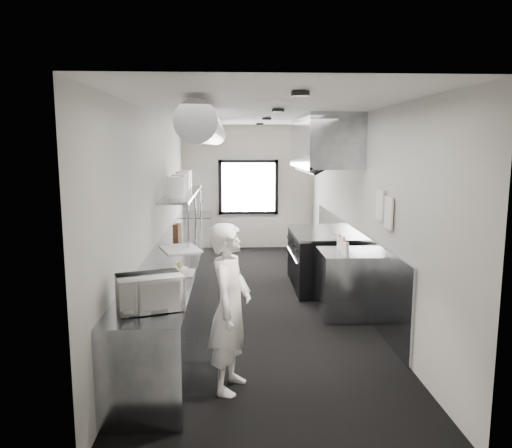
{
  "coord_description": "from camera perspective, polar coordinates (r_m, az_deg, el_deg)",
  "views": [
    {
      "loc": [
        -0.39,
        -7.27,
        2.34
      ],
      "look_at": [
        -0.04,
        -0.2,
        1.22
      ],
      "focal_mm": 34.79,
      "sensor_mm": 36.0,
      "label": 1
    }
  ],
  "objects": [
    {
      "name": "wall_front",
      "position": [
        3.43,
        3.78,
        -6.9
      ],
      "size": [
        3.0,
        0.02,
        2.8
      ],
      "primitive_type": "cube",
      "color": "#B1B0A8",
      "rests_on": "floor"
    },
    {
      "name": "deli_tub_b",
      "position": [
        4.94,
        -13.13,
        -7.56
      ],
      "size": [
        0.14,
        0.14,
        0.1
      ],
      "primitive_type": "cylinder",
      "rotation": [
        0.0,
        0.0,
        0.04
      ],
      "color": "#A4AD9F",
      "rests_on": "prep_counter"
    },
    {
      "name": "notice_sheet_b",
      "position": [
        6.07,
        15.0,
        1.24
      ],
      "size": [
        0.02,
        0.28,
        0.38
      ],
      "primitive_type": "cube",
      "color": "white",
      "rests_on": "wall_right"
    },
    {
      "name": "squeeze_bottle_b",
      "position": [
        6.72,
        10.1,
        -2.78
      ],
      "size": [
        0.07,
        0.07,
        0.16
      ],
      "primitive_type": "cylinder",
      "rotation": [
        0.0,
        0.0,
        -0.35
      ],
      "color": "silver",
      "rests_on": "bottle_station"
    },
    {
      "name": "range",
      "position": [
        8.31,
        7.11,
        -4.05
      ],
      "size": [
        0.88,
        1.6,
        0.94
      ],
      "color": "black",
      "rests_on": "floor"
    },
    {
      "name": "pass_shelf",
      "position": [
        8.35,
        -8.38,
        3.4
      ],
      "size": [
        0.45,
        3.0,
        0.68
      ],
      "color": "gray",
      "rests_on": "prep_counter"
    },
    {
      "name": "squeeze_bottle_e",
      "position": [
        7.13,
        9.53,
        -2.02
      ],
      "size": [
        0.06,
        0.06,
        0.18
      ],
      "primitive_type": "cylinder",
      "rotation": [
        0.0,
        0.0,
        0.04
      ],
      "color": "silver",
      "rests_on": "bottle_station"
    },
    {
      "name": "ceiling",
      "position": [
        7.3,
        0.2,
        12.64
      ],
      "size": [
        3.0,
        8.0,
        0.01
      ],
      "primitive_type": "cube",
      "color": "silver",
      "rests_on": "wall_back"
    },
    {
      "name": "pastry",
      "position": [
        5.9,
        -8.76,
        -4.64
      ],
      "size": [
        0.08,
        0.08,
        0.08
      ],
      "primitive_type": "sphere",
      "color": "tan",
      "rests_on": "small_plate"
    },
    {
      "name": "plate_stack_a",
      "position": [
        7.47,
        -9.17,
        4.2
      ],
      "size": [
        0.28,
        0.28,
        0.31
      ],
      "primitive_type": "cylinder",
      "rotation": [
        0.0,
        0.0,
        -0.05
      ],
      "color": "white",
      "rests_on": "pass_shelf"
    },
    {
      "name": "wall_cladding",
      "position": [
        8.0,
        10.75,
        -4.06
      ],
      "size": [
        0.03,
        5.5,
        1.1
      ],
      "primitive_type": "cube",
      "color": "gray",
      "rests_on": "wall_right"
    },
    {
      "name": "line_cook",
      "position": [
        4.78,
        -2.99,
        -9.59
      ],
      "size": [
        0.55,
        0.68,
        1.63
      ],
      "primitive_type": "imported",
      "rotation": [
        0.0,
        0.0,
        1.27
      ],
      "color": "white",
      "rests_on": "floor"
    },
    {
      "name": "microwave",
      "position": [
        4.52,
        -12.13,
        -7.68
      ],
      "size": [
        0.62,
        0.54,
        0.31
      ],
      "primitive_type": "imported",
      "rotation": [
        0.0,
        0.0,
        0.35
      ],
      "color": "silver",
      "rests_on": "prep_counter"
    },
    {
      "name": "notice_sheet_a",
      "position": [
        6.39,
        14.07,
        2.11
      ],
      "size": [
        0.02,
        0.28,
        0.38
      ],
      "primitive_type": "cube",
      "color": "white",
      "rests_on": "wall_right"
    },
    {
      "name": "service_window",
      "position": [
        11.28,
        -0.88,
        4.24
      ],
      "size": [
        1.36,
        0.05,
        1.25
      ],
      "color": "white",
      "rests_on": "wall_back"
    },
    {
      "name": "plate_stack_d",
      "position": [
        9.0,
        -8.11,
        5.1
      ],
      "size": [
        0.22,
        0.22,
        0.33
      ],
      "primitive_type": "cylinder",
      "rotation": [
        0.0,
        0.0,
        -0.01
      ],
      "color": "white",
      "rests_on": "pass_shelf"
    },
    {
      "name": "small_plate",
      "position": [
        5.91,
        -8.75,
        -5.1
      ],
      "size": [
        0.23,
        0.23,
        0.02
      ],
      "primitive_type": "cylinder",
      "rotation": [
        0.0,
        0.0,
        -0.21
      ],
      "color": "white",
      "rests_on": "prep_counter"
    },
    {
      "name": "squeeze_bottle_c",
      "position": [
        6.88,
        9.96,
        -2.34
      ],
      "size": [
        0.08,
        0.08,
        0.2
      ],
      "primitive_type": "cylinder",
      "rotation": [
        0.0,
        0.0,
        0.32
      ],
      "color": "silver",
      "rests_on": "bottle_station"
    },
    {
      "name": "prep_counter",
      "position": [
        7.07,
        -9.0,
        -6.59
      ],
      "size": [
        0.7,
        6.0,
        0.9
      ],
      "primitive_type": "cube",
      "color": "gray",
      "rests_on": "floor"
    },
    {
      "name": "bottle_station",
      "position": [
        7.01,
        10.0,
        -6.76
      ],
      "size": [
        0.65,
        0.8,
        0.9
      ],
      "primitive_type": "cube",
      "color": "gray",
      "rests_on": "floor"
    },
    {
      "name": "far_work_table",
      "position": [
        10.67,
        -6.91,
        -1.25
      ],
      "size": [
        0.7,
        1.2,
        0.9
      ],
      "primitive_type": "cube",
      "color": "gray",
      "rests_on": "floor"
    },
    {
      "name": "deli_tub_a",
      "position": [
        4.74,
        -14.0,
        -8.21
      ],
      "size": [
        0.16,
        0.16,
        0.11
      ],
      "primitive_type": "cylinder",
      "rotation": [
        0.0,
        0.0,
        -0.02
      ],
      "color": "#A4AD9F",
      "rests_on": "prep_counter"
    },
    {
      "name": "plate_stack_c",
      "position": [
        8.6,
        -8.42,
        4.91
      ],
      "size": [
        0.28,
        0.28,
        0.33
      ],
      "primitive_type": "cylinder",
      "rotation": [
        0.0,
        0.0,
        0.23
      ],
      "color": "white",
      "rests_on": "pass_shelf"
    },
    {
      "name": "wall_right",
      "position": [
        7.57,
        11.61,
        1.71
      ],
      "size": [
        0.02,
        8.0,
        2.8
      ],
      "primitive_type": "cube",
      "color": "#B1B0A8",
      "rests_on": "floor"
    },
    {
      "name": "wall_left",
      "position": [
        7.42,
        -11.46,
        1.56
      ],
      "size": [
        0.02,
        8.0,
        2.8
      ],
      "primitive_type": "cube",
      "color": "#B1B0A8",
      "rests_on": "floor"
    },
    {
      "name": "floor",
      "position": [
        7.65,
        0.19,
        -8.79
      ],
      "size": [
        3.0,
        8.0,
        0.01
      ],
      "primitive_type": "cube",
      "color": "black",
      "rests_on": "ground"
    },
    {
      "name": "squeeze_bottle_a",
      "position": [
        6.61,
        10.37,
        -2.88
      ],
      "size": [
        0.07,
        0.07,
        0.18
      ],
      "primitive_type": "cylinder",
      "rotation": [
        0.0,
        0.0,
        -0.2
      ],
      "color": "silver",
      "rests_on": "bottle_station"
    },
    {
      "name": "knife_block",
      "position": [
        7.93,
        -9.06,
        -0.77
      ],
      "size": [
        0.12,
        0.21,
        0.21
      ],
      "primitive_type": "cube",
      "rotation": [
        0.0,
        0.0,
        -0.18
      ],
      "color": "#56331E",
      "rests_on": "prep_counter"
    },
    {
      "name": "exhaust_hood",
      "position": [
        8.11,
        7.8,
        9.3
      ],
      "size": [
        0.81,
        2.2,
        0.88
      ],
      "color": "gray",
      "rests_on": "ceiling"
    },
    {
      "name": "squeeze_bottle_d",
      "position": [
        7.03,
        9.61,
        -2.18
      ],
      "size": [
        0.07,
        0.07,
        0.18
      ],
      "primitive_type": "cylinder",
      "rotation": [
        0.0,
        0.0,
        0.3
      ],
      "color": "silver",
      "rests_on": "bottle_station"
    },
    {
      "name": "wall_back",
      "position": [
        11.32,
        -0.89,
        4.26
      ],
      "size": [
        3.0,
        0.02,
        2.8
      ],
      "primitive_type": "cube",
      "color": "#B1B0A8",
      "rests_on": "floor"
    },
    {
      "name": "plate_stack_b",
      "position": [
        8.05,
        -8.81,
        4.56
      ],
      "size": [
        0.31,
        0.31,
        0.32
      ],
      "primitive_type": "cylinder",
      "rotation": [
        0.0,
        0.0,
        -0.36
      ],
      "color": "white",
      "rests_on": "pass_shelf"
    },
    {
      "name": "newspaper",
      "position": [
        5.72,
        -8.61,
        -5.61
      ],
      "size": [
        0.3,
        0.37,
        0.01
      ],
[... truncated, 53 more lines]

